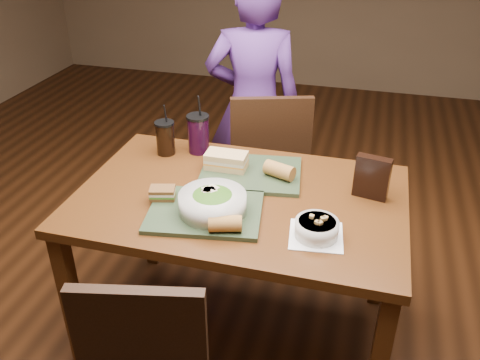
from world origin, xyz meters
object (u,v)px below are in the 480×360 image
(sandwich_far, at_px, (226,160))
(tray_near, at_px, (205,212))
(chip_bag, at_px, (372,177))
(tray_far, at_px, (251,173))
(salad_bowl, at_px, (213,202))
(chair_far, at_px, (274,165))
(baguette_far, at_px, (279,170))
(sandwich_near, at_px, (163,193))
(cup_berry, at_px, (198,134))
(dining_table, at_px, (240,214))
(cup_cola, at_px, (165,138))
(baguette_near, at_px, (225,224))
(soup_bowl, at_px, (317,228))
(diner, at_px, (253,107))

(sandwich_far, bearing_deg, tray_near, -87.15)
(chip_bag, bearing_deg, tray_far, -173.82)
(salad_bowl, xyz_separation_m, chip_bag, (0.56, 0.29, 0.03))
(tray_near, xyz_separation_m, chip_bag, (0.59, 0.29, 0.08))
(chair_far, relative_size, baguette_far, 7.46)
(sandwich_near, distance_m, sandwich_far, 0.34)
(baguette_far, relative_size, cup_berry, 0.45)
(tray_far, bearing_deg, dining_table, -90.46)
(salad_bowl, distance_m, cup_berry, 0.54)
(baguette_far, xyz_separation_m, cup_cola, (-0.55, 0.11, 0.03))
(chair_far, bearing_deg, baguette_near, -88.66)
(sandwich_near, bearing_deg, baguette_near, -25.70)
(cup_cola, bearing_deg, dining_table, -32.14)
(chair_far, bearing_deg, tray_near, -95.83)
(tray_near, xyz_separation_m, cup_berry, (-0.19, 0.49, 0.08))
(chair_far, xyz_separation_m, baguette_far, (0.13, -0.55, 0.28))
(salad_bowl, relative_size, soup_bowl, 1.21)
(baguette_far, height_order, cup_cola, cup_cola)
(tray_far, relative_size, sandwich_near, 3.83)
(soup_bowl, relative_size, sandwich_near, 1.89)
(tray_near, xyz_separation_m, sandwich_near, (-0.18, 0.04, 0.03))
(tray_near, bearing_deg, chip_bag, 25.88)
(tray_far, height_order, soup_bowl, soup_bowl)
(diner, relative_size, tray_near, 3.52)
(diner, height_order, baguette_near, diner)
(sandwich_far, distance_m, chip_bag, 0.61)
(baguette_near, xyz_separation_m, baguette_far, (0.11, 0.42, 0.00))
(salad_bowl, height_order, baguette_far, salad_bowl)
(chair_far, bearing_deg, cup_cola, -133.97)
(soup_bowl, xyz_separation_m, cup_berry, (-0.62, 0.52, 0.06))
(tray_near, bearing_deg, cup_cola, 127.84)
(dining_table, xyz_separation_m, sandwich_near, (-0.28, -0.13, 0.13))
(tray_far, height_order, baguette_near, baguette_near)
(soup_bowl, height_order, cup_berry, cup_berry)
(dining_table, xyz_separation_m, baguette_far, (0.13, 0.15, 0.14))
(diner, bearing_deg, tray_far, 92.48)
(sandwich_near, relative_size, chip_bag, 0.63)
(baguette_near, height_order, cup_berry, cup_berry)
(chip_bag, bearing_deg, baguette_far, -173.24)
(tray_near, distance_m, salad_bowl, 0.06)
(tray_near, relative_size, sandwich_near, 3.83)
(cup_cola, xyz_separation_m, cup_berry, (0.14, 0.06, 0.01))
(dining_table, bearing_deg, sandwich_far, 121.86)
(sandwich_far, distance_m, cup_cola, 0.33)
(diner, distance_m, tray_near, 1.12)
(dining_table, xyz_separation_m, cup_cola, (-0.42, 0.27, 0.17))
(tray_far, xyz_separation_m, soup_bowl, (0.33, -0.36, 0.03))
(cup_cola, bearing_deg, chip_bag, -8.78)
(tray_far, relative_size, cup_berry, 1.52)
(cup_cola, bearing_deg, tray_near, -52.16)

